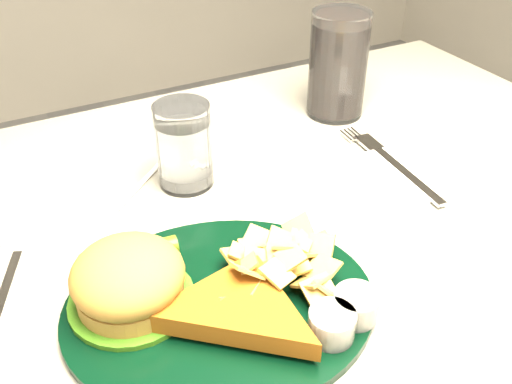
% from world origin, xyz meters
% --- Properties ---
extents(dinner_plate, '(0.36, 0.32, 0.07)m').
position_xyz_m(dinner_plate, '(-0.08, -0.09, 0.78)').
color(dinner_plate, black).
rests_on(dinner_plate, table).
extents(water_glass, '(0.09, 0.09, 0.11)m').
position_xyz_m(water_glass, '(-0.02, 0.13, 0.81)').
color(water_glass, white).
rests_on(water_glass, table).
extents(cola_glass, '(0.11, 0.11, 0.16)m').
position_xyz_m(cola_glass, '(0.26, 0.21, 0.83)').
color(cola_glass, black).
rests_on(cola_glass, table).
extents(fork_napkin, '(0.16, 0.20, 0.01)m').
position_xyz_m(fork_napkin, '(0.24, 0.02, 0.76)').
color(fork_napkin, silver).
rests_on(fork_napkin, table).
extents(spoon, '(0.09, 0.15, 0.01)m').
position_xyz_m(spoon, '(-0.26, 0.04, 0.75)').
color(spoon, silver).
rests_on(spoon, table).
extents(wrapped_straw, '(0.18, 0.18, 0.01)m').
position_xyz_m(wrapped_straw, '(-0.07, 0.16, 0.75)').
color(wrapped_straw, white).
rests_on(wrapped_straw, table).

